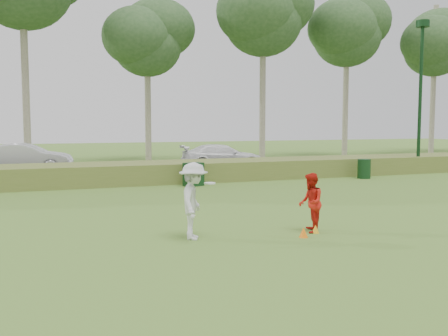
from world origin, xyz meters
name	(u,v)px	position (x,y,z in m)	size (l,w,h in m)	color
ground	(282,235)	(0.00, 0.00, 0.00)	(120.00, 120.00, 0.00)	#447125
reed_strip	(163,172)	(0.00, 12.00, 0.45)	(80.00, 3.00, 0.90)	#586A2A
park_road	(142,171)	(0.00, 17.00, 0.03)	(80.00, 6.00, 0.06)	#2D2D2D
lamp_post	(421,69)	(14.00, 11.00, 5.59)	(0.70, 0.70, 8.18)	black
tree_4	(147,39)	(2.00, 24.50, 8.59)	(6.24, 6.24, 11.50)	gray
tree_5	(263,14)	(10.00, 22.50, 10.47)	(7.28, 7.28, 14.00)	gray
tree_6	(347,30)	(18.00, 23.80, 10.10)	(7.02, 7.02, 13.50)	gray
tree_7	(435,44)	(26.00, 22.80, 9.34)	(6.50, 6.50, 12.50)	gray
player_white	(194,201)	(-2.14, 0.36, 0.90)	(1.08, 1.34, 1.80)	silver
player_red	(311,203)	(0.81, 0.05, 0.74)	(0.72, 0.56, 1.48)	red
cone_orange	(304,232)	(0.36, -0.40, 0.12)	(0.22, 0.22, 0.24)	orange
cone_yellow	(315,229)	(0.86, -0.10, 0.10)	(0.19, 0.19, 0.21)	gold
utility_cabinet	(193,174)	(0.82, 9.89, 0.50)	(0.81, 0.50, 1.01)	#103215
trash_bin	(364,169)	(9.54, 9.73, 0.48)	(0.63, 0.63, 0.95)	#103215
car_mid	(26,158)	(-6.04, 17.99, 0.85)	(1.67, 4.80, 1.58)	silver
car_right	(222,156)	(4.73, 16.76, 0.77)	(1.98, 4.86, 1.41)	white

